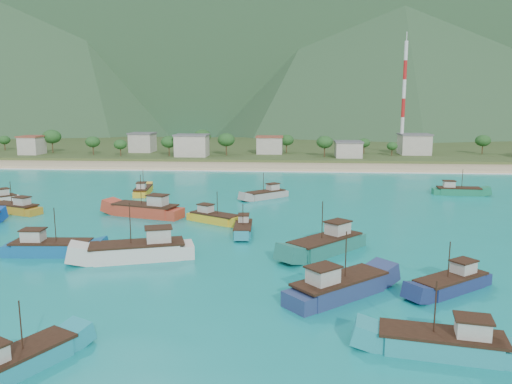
# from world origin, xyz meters

# --- Properties ---
(ground) EXTENTS (600.00, 600.00, 0.00)m
(ground) POSITION_xyz_m (0.00, 0.00, 0.00)
(ground) COLOR #0B807D
(ground) RESTS_ON ground
(beach) EXTENTS (400.00, 18.00, 1.20)m
(beach) POSITION_xyz_m (0.00, 79.00, 0.00)
(beach) COLOR beige
(beach) RESTS_ON ground
(land) EXTENTS (400.00, 110.00, 2.40)m
(land) POSITION_xyz_m (0.00, 140.00, 0.00)
(land) COLOR #385123
(land) RESTS_ON ground
(surf_line) EXTENTS (400.00, 2.50, 0.08)m
(surf_line) POSITION_xyz_m (0.00, 69.50, 0.00)
(surf_line) COLOR white
(surf_line) RESTS_ON ground
(mountains) EXTENTS (1520.00, 440.00, 260.00)m
(mountains) POSITION_xyz_m (-18.31, 403.81, 106.83)
(mountains) COLOR slate
(mountains) RESTS_ON ground
(village) EXTENTS (211.99, 27.34, 7.67)m
(village) POSITION_xyz_m (17.74, 101.16, 4.82)
(village) COLOR beige
(village) RESTS_ON ground
(vegetation) EXTENTS (273.77, 26.06, 8.75)m
(vegetation) POSITION_xyz_m (-10.31, 103.03, 5.21)
(vegetation) COLOR #235623
(vegetation) RESTS_ON ground
(radio_tower) EXTENTS (1.20, 1.20, 39.13)m
(radio_tower) POSITION_xyz_m (38.13, 108.00, 21.17)
(radio_tower) COLOR red
(radio_tower) RESTS_ON ground
(boat_0) EXTENTS (3.98, 9.79, 5.62)m
(boat_0) POSITION_xyz_m (-32.56, 30.44, 0.63)
(boat_0) COLOR gold
(boat_0) RESTS_ON ground
(boat_4) EXTENTS (13.55, 7.65, 7.68)m
(boat_4) POSITION_xyz_m (-19.21, -14.69, 1.00)
(boat_4) COLOR silver
(boat_4) RESTS_ON ground
(boat_6) EXTENTS (11.19, 11.66, 7.38)m
(boat_6) POSITION_xyz_m (4.30, -9.88, 0.95)
(boat_6) COLOR #207161
(boat_6) RESTS_ON ground
(boat_8) EXTENTS (10.21, 3.69, 5.92)m
(boat_8) POSITION_xyz_m (35.11, 34.93, 0.68)
(boat_8) COLOR #167550
(boat_8) RESTS_ON ground
(boat_11) EXTENTS (2.94, 8.58, 5.00)m
(boat_11) POSITION_xyz_m (-7.63, -0.57, 0.52)
(boat_11) COLOR teal
(boat_11) RESTS_ON ground
(boat_13) EXTENTS (13.41, 7.43, 7.60)m
(boat_13) POSITION_xyz_m (-25.49, 9.31, 0.99)
(boat_13) COLOR #B83B25
(boat_13) RESTS_ON ground
(boat_15) EXTENTS (11.34, 3.97, 6.60)m
(boat_15) POSITION_xyz_m (-31.37, -13.68, 0.81)
(boat_15) COLOR #0F5890
(boat_15) RESTS_ON ground
(boat_16) EXTENTS (10.64, 6.36, 6.04)m
(boat_16) POSITION_xyz_m (-49.70, 10.16, 0.71)
(boat_16) COLOR #BB861F
(boat_16) RESTS_ON ground
(boat_19) EXTENTS (7.00, 9.84, 5.69)m
(boat_19) POSITION_xyz_m (-20.06, -41.72, 0.64)
(boat_19) COLOR teal
(boat_19) RESTS_ON ground
(boat_20) EXTENTS (9.08, 8.62, 5.71)m
(boat_20) POSITION_xyz_m (-5.71, 27.85, 0.65)
(boat_20) COLOR #A89E97
(boat_20) RESTS_ON ground
(boat_21) EXTENTS (11.35, 10.58, 7.09)m
(boat_21) POSITION_xyz_m (4.53, -25.35, 0.90)
(boat_21) COLOR navy
(boat_21) RESTS_ON ground
(boat_22) EXTENTS (11.04, 5.02, 6.29)m
(boat_22) POSITION_xyz_m (11.73, -36.49, 0.75)
(boat_22) COLOR teal
(boat_22) RESTS_ON ground
(boat_25) EXTENTS (9.54, 8.25, 5.79)m
(boat_25) POSITION_xyz_m (16.53, -22.57, 0.66)
(boat_25) COLOR navy
(boat_25) RESTS_ON ground
(boat_26) EXTENTS (9.65, 7.31, 5.64)m
(boat_26) POSITION_xyz_m (-13.11, 5.71, 0.63)
(boat_26) COLOR gold
(boat_26) RESTS_ON ground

